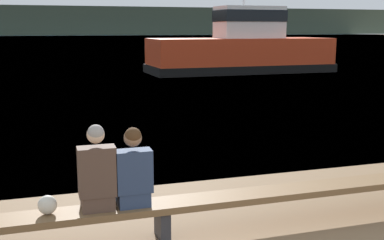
# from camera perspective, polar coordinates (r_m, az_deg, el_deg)

# --- Properties ---
(water_surface) EXTENTS (240.00, 240.00, 0.00)m
(water_surface) POSITION_cam_1_polar(r_m,az_deg,el_deg) (127.08, -16.60, 9.32)
(water_surface) COLOR #386084
(water_surface) RESTS_ON ground
(far_shoreline) EXTENTS (600.00, 12.00, 9.90)m
(far_shoreline) POSITION_cam_1_polar(r_m,az_deg,el_deg) (178.45, -16.98, 11.21)
(far_shoreline) COLOR #384233
(far_shoreline) RESTS_ON ground
(bench_main) EXTENTS (8.16, 0.42, 0.44)m
(bench_main) POSITION_cam_1_polar(r_m,az_deg,el_deg) (5.68, -3.56, -10.40)
(bench_main) COLOR brown
(bench_main) RESTS_ON ground
(person_left) EXTENTS (0.41, 0.35, 0.97)m
(person_left) POSITION_cam_1_polar(r_m,az_deg,el_deg) (5.40, -11.20, -6.21)
(person_left) COLOR #4C382D
(person_left) RESTS_ON bench_main
(person_right) EXTENTS (0.41, 0.35, 0.91)m
(person_right) POSITION_cam_1_polar(r_m,az_deg,el_deg) (5.46, -6.97, -6.12)
(person_right) COLOR navy
(person_right) RESTS_ON bench_main
(shopping_bag) EXTENTS (0.20, 0.16, 0.21)m
(shopping_bag) POSITION_cam_1_polar(r_m,az_deg,el_deg) (5.50, -16.76, -9.61)
(shopping_bag) COLOR beige
(shopping_bag) RESTS_ON bench_main
(tugboat_red) EXTENTS (10.31, 3.80, 6.15)m
(tugboat_red) POSITION_cam_1_polar(r_m,az_deg,el_deg) (27.10, 5.91, 8.10)
(tugboat_red) COLOR red
(tugboat_red) RESTS_ON water_surface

